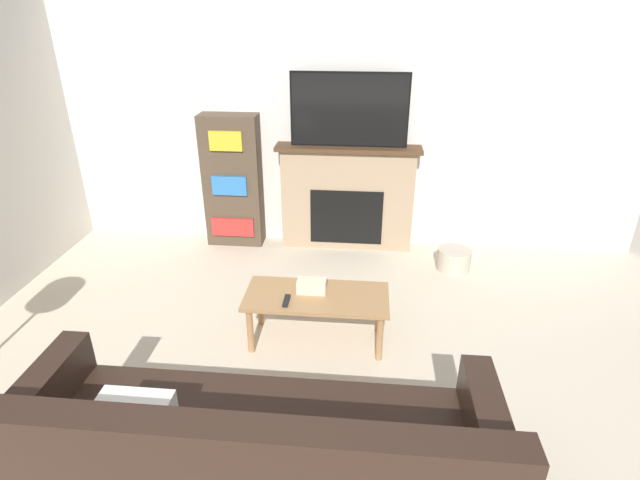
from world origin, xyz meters
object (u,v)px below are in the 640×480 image
fireplace (347,197)px  bookshelf (233,181)px  storage_basket (454,259)px  tv (349,110)px  coffee_table (317,301)px  couch (254,463)px

fireplace → bookshelf: bookshelf is taller
bookshelf → storage_basket: size_ratio=4.28×
bookshelf → fireplace: bearing=1.0°
storage_basket → bookshelf: bearing=169.7°
fireplace → tv: size_ratio=1.27×
coffee_table → storage_basket: (1.24, 1.29, -0.26)m
tv → storage_basket: tv is taller
tv → couch: (-0.32, -3.14, -1.16)m
bookshelf → storage_basket: (2.30, -0.42, -0.59)m
fireplace → storage_basket: fireplace is taller
couch → coffee_table: couch is taller
fireplace → tv: 0.91m
fireplace → couch: 3.19m
coffee_table → storage_basket: coffee_table is taller
fireplace → couch: bearing=-95.9°
tv → coffee_table: tv is taller
couch → storage_basket: couch is taller
couch → bookshelf: bookshelf is taller
coffee_table → bookshelf: bookshelf is taller
couch → coffee_table: (0.18, 1.44, 0.06)m
tv → couch: tv is taller
tv → bookshelf: size_ratio=0.82×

